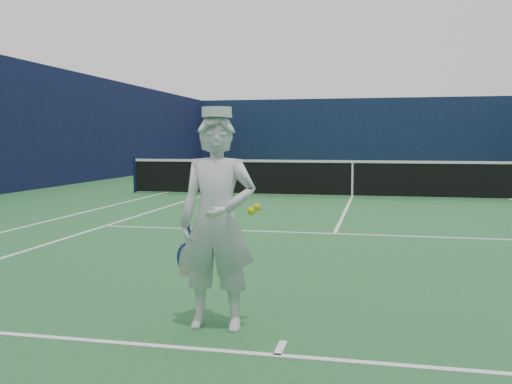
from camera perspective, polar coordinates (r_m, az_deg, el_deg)
ground at (r=15.88m, az=9.59°, el=-0.49°), size 80.00×80.00×0.00m
court_markings at (r=15.88m, az=9.59°, el=-0.47°), size 11.03×23.83×0.01m
windscreen_fence at (r=15.81m, az=9.70°, el=6.75°), size 20.12×36.12×4.00m
tennis_net at (r=15.83m, az=9.62°, el=1.51°), size 12.88×0.09×1.07m
tennis_player at (r=4.66m, az=-3.90°, el=-2.97°), size 0.77×0.47×1.81m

